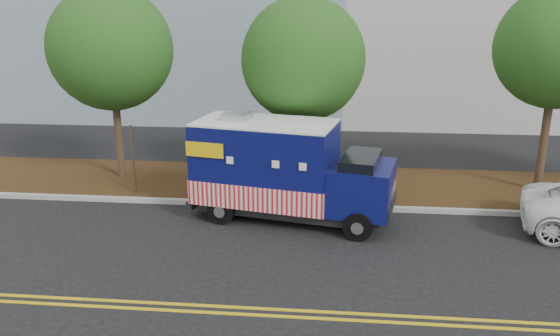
# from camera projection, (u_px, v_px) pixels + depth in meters

# --- Properties ---
(ground) EXTENTS (120.00, 120.00, 0.00)m
(ground) POSITION_uv_depth(u_px,v_px,m) (277.00, 225.00, 15.63)
(ground) COLOR black
(ground) RESTS_ON ground
(curb) EXTENTS (120.00, 0.18, 0.15)m
(curb) POSITION_uv_depth(u_px,v_px,m) (282.00, 205.00, 16.94)
(curb) COLOR #9E9E99
(curb) RESTS_ON ground
(mulch_strip) EXTENTS (120.00, 4.00, 0.15)m
(mulch_strip) POSITION_uv_depth(u_px,v_px,m) (287.00, 183.00, 18.93)
(mulch_strip) COLOR #311C0D
(mulch_strip) RESTS_ON ground
(centerline_near) EXTENTS (120.00, 0.10, 0.01)m
(centerline_near) POSITION_uv_depth(u_px,v_px,m) (255.00, 308.00, 11.40)
(centerline_near) COLOR gold
(centerline_near) RESTS_ON ground
(centerline_far) EXTENTS (120.00, 0.10, 0.01)m
(centerline_far) POSITION_uv_depth(u_px,v_px,m) (254.00, 315.00, 11.16)
(centerline_far) COLOR gold
(centerline_far) RESTS_ON ground
(tree_a) EXTENTS (4.12, 4.12, 6.67)m
(tree_a) POSITION_uv_depth(u_px,v_px,m) (111.00, 49.00, 18.18)
(tree_a) COLOR #38281C
(tree_a) RESTS_ON ground
(tree_b) EXTENTS (4.02, 4.02, 6.34)m
(tree_b) POSITION_uv_depth(u_px,v_px,m) (303.00, 60.00, 17.57)
(tree_b) COLOR #38281C
(tree_b) RESTS_ON ground
(tree_c) EXTENTS (3.79, 3.79, 6.68)m
(tree_c) POSITION_uv_depth(u_px,v_px,m) (557.00, 48.00, 16.74)
(tree_c) COLOR #38281C
(tree_c) RESTS_ON ground
(sign_post) EXTENTS (0.06, 0.06, 2.40)m
(sign_post) POSITION_uv_depth(u_px,v_px,m) (133.00, 162.00, 17.53)
(sign_post) COLOR #473828
(sign_post) RESTS_ON ground
(food_truck) EXTENTS (6.11, 3.23, 3.06)m
(food_truck) POSITION_uv_depth(u_px,v_px,m) (282.00, 173.00, 15.79)
(food_truck) COLOR black
(food_truck) RESTS_ON ground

